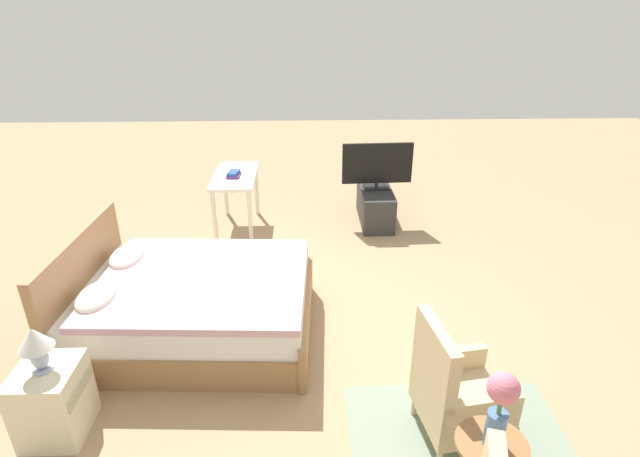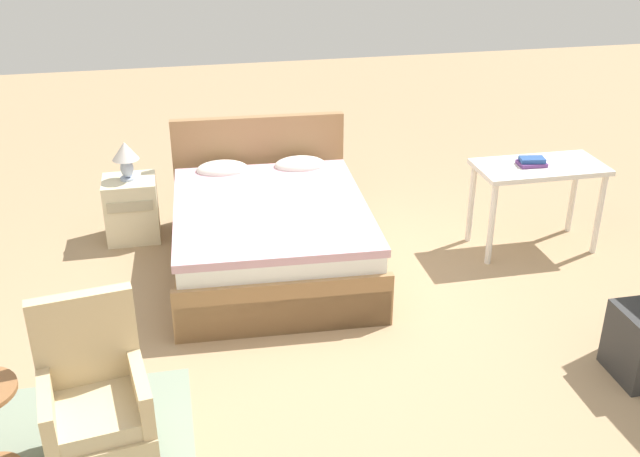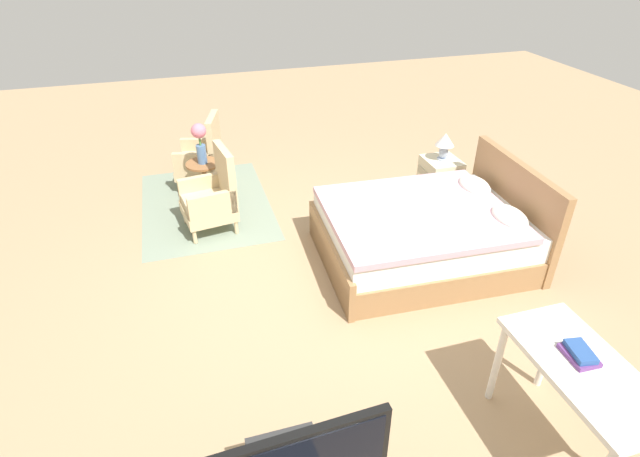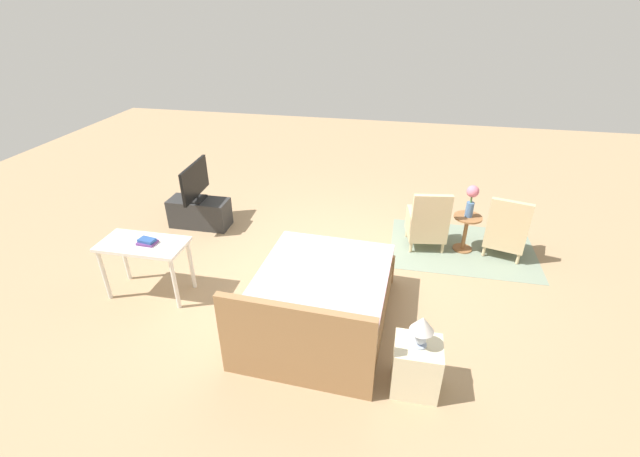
{
  "view_description": "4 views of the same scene",
  "coord_description": "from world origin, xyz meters",
  "px_view_note": "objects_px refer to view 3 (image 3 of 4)",
  "views": [
    {
      "loc": [
        -3.89,
        0.11,
        2.78
      ],
      "look_at": [
        0.32,
        -0.02,
        0.78
      ],
      "focal_mm": 28.0,
      "sensor_mm": 36.0,
      "label": 1
    },
    {
      "loc": [
        -0.9,
        -4.19,
        2.92
      ],
      "look_at": [
        0.02,
        0.22,
        0.73
      ],
      "focal_mm": 42.0,
      "sensor_mm": 36.0,
      "label": 2
    },
    {
      "loc": [
        3.52,
        -1.11,
        2.98
      ],
      "look_at": [
        0.05,
        -0.07,
        0.71
      ],
      "focal_mm": 28.0,
      "sensor_mm": 36.0,
      "label": 3
    },
    {
      "loc": [
        -0.97,
        4.87,
        3.38
      ],
      "look_at": [
        0.03,
        -0.03,
        0.6
      ],
      "focal_mm": 24.0,
      "sensor_mm": 36.0,
      "label": 4
    }
  ],
  "objects_px": {
    "bed": "(428,233)",
    "flower_vase": "(200,139)",
    "side_table": "(205,179)",
    "book_stack": "(580,354)",
    "armchair_by_window_right": "(213,197)",
    "nightstand": "(439,180)",
    "table_lamp": "(445,143)",
    "vanity_desk": "(582,379)",
    "armchair_by_window_left": "(203,158)"
  },
  "relations": [
    {
      "from": "book_stack",
      "to": "armchair_by_window_right",
      "type": "bearing_deg",
      "value": -151.11
    },
    {
      "from": "armchair_by_window_right",
      "to": "vanity_desk",
      "type": "bearing_deg",
      "value": 28.31
    },
    {
      "from": "armchair_by_window_left",
      "to": "vanity_desk",
      "type": "xyz_separation_m",
      "value": [
        4.53,
        1.84,
        0.25
      ]
    },
    {
      "from": "armchair_by_window_right",
      "to": "nightstand",
      "type": "distance_m",
      "value": 2.71
    },
    {
      "from": "armchair_by_window_right",
      "to": "table_lamp",
      "type": "relative_size",
      "value": 2.79
    },
    {
      "from": "table_lamp",
      "to": "book_stack",
      "type": "bearing_deg",
      "value": -15.0
    },
    {
      "from": "armchair_by_window_left",
      "to": "armchair_by_window_right",
      "type": "distance_m",
      "value": 1.11
    },
    {
      "from": "bed",
      "to": "book_stack",
      "type": "bearing_deg",
      "value": -3.78
    },
    {
      "from": "armchair_by_window_right",
      "to": "vanity_desk",
      "type": "relative_size",
      "value": 0.88
    },
    {
      "from": "nightstand",
      "to": "table_lamp",
      "type": "bearing_deg",
      "value": 90.0
    },
    {
      "from": "side_table",
      "to": "bed",
      "type": "bearing_deg",
      "value": 48.6
    },
    {
      "from": "bed",
      "to": "book_stack",
      "type": "xyz_separation_m",
      "value": [
        2.12,
        -0.14,
        0.47
      ]
    },
    {
      "from": "bed",
      "to": "vanity_desk",
      "type": "bearing_deg",
      "value": -3.76
    },
    {
      "from": "nightstand",
      "to": "vanity_desk",
      "type": "height_order",
      "value": "vanity_desk"
    },
    {
      "from": "armchair_by_window_left",
      "to": "book_stack",
      "type": "relative_size",
      "value": 4.13
    },
    {
      "from": "side_table",
      "to": "flower_vase",
      "type": "relative_size",
      "value": 1.16
    },
    {
      "from": "side_table",
      "to": "flower_vase",
      "type": "distance_m",
      "value": 0.5
    },
    {
      "from": "vanity_desk",
      "to": "table_lamp",
      "type": "bearing_deg",
      "value": 165.25
    },
    {
      "from": "side_table",
      "to": "table_lamp",
      "type": "distance_m",
      "value": 2.85
    },
    {
      "from": "table_lamp",
      "to": "book_stack",
      "type": "xyz_separation_m",
      "value": [
        3.21,
        -0.86,
        0.01
      ]
    },
    {
      "from": "side_table",
      "to": "armchair_by_window_right",
      "type": "bearing_deg",
      "value": 3.11
    },
    {
      "from": "bed",
      "to": "flower_vase",
      "type": "xyz_separation_m",
      "value": [
        -1.78,
        -2.02,
        0.55
      ]
    },
    {
      "from": "bed",
      "to": "nightstand",
      "type": "height_order",
      "value": "bed"
    },
    {
      "from": "side_table",
      "to": "book_stack",
      "type": "relative_size",
      "value": 2.49
    },
    {
      "from": "armchair_by_window_left",
      "to": "vanity_desk",
      "type": "height_order",
      "value": "armchair_by_window_left"
    },
    {
      "from": "bed",
      "to": "armchair_by_window_left",
      "type": "distance_m",
      "value": 3.06
    },
    {
      "from": "bed",
      "to": "flower_vase",
      "type": "relative_size",
      "value": 4.31
    },
    {
      "from": "flower_vase",
      "to": "nightstand",
      "type": "bearing_deg",
      "value": 75.86
    },
    {
      "from": "flower_vase",
      "to": "table_lamp",
      "type": "xyz_separation_m",
      "value": [
        0.69,
        2.74,
        -0.09
      ]
    },
    {
      "from": "book_stack",
      "to": "nightstand",
      "type": "bearing_deg",
      "value": 165.01
    },
    {
      "from": "armchair_by_window_right",
      "to": "flower_vase",
      "type": "height_order",
      "value": "flower_vase"
    },
    {
      "from": "armchair_by_window_left",
      "to": "nightstand",
      "type": "xyz_separation_m",
      "value": [
        1.24,
        2.71,
        -0.11
      ]
    },
    {
      "from": "flower_vase",
      "to": "vanity_desk",
      "type": "bearing_deg",
      "value": 25.21
    },
    {
      "from": "bed",
      "to": "armchair_by_window_left",
      "type": "relative_size",
      "value": 2.24
    },
    {
      "from": "side_table",
      "to": "vanity_desk",
      "type": "height_order",
      "value": "vanity_desk"
    },
    {
      "from": "side_table",
      "to": "flower_vase",
      "type": "xyz_separation_m",
      "value": [
        0.0,
        -0.0,
        0.5
      ]
    },
    {
      "from": "table_lamp",
      "to": "vanity_desk",
      "type": "bearing_deg",
      "value": -14.75
    },
    {
      "from": "bed",
      "to": "book_stack",
      "type": "height_order",
      "value": "bed"
    },
    {
      "from": "bed",
      "to": "armchair_by_window_right",
      "type": "distance_m",
      "value": 2.33
    },
    {
      "from": "book_stack",
      "to": "table_lamp",
      "type": "bearing_deg",
      "value": 165.0
    },
    {
      "from": "armchair_by_window_left",
      "to": "flower_vase",
      "type": "xyz_separation_m",
      "value": [
        0.55,
        -0.03,
        0.47
      ]
    },
    {
      "from": "armchair_by_window_right",
      "to": "vanity_desk",
      "type": "xyz_separation_m",
      "value": [
        3.42,
        1.84,
        0.25
      ]
    },
    {
      "from": "armchair_by_window_right",
      "to": "vanity_desk",
      "type": "distance_m",
      "value": 3.89
    },
    {
      "from": "armchair_by_window_right",
      "to": "book_stack",
      "type": "relative_size",
      "value": 4.13
    },
    {
      "from": "bed",
      "to": "armchair_by_window_right",
      "type": "height_order",
      "value": "bed"
    },
    {
      "from": "nightstand",
      "to": "book_stack",
      "type": "xyz_separation_m",
      "value": [
        3.21,
        -0.86,
        0.5
      ]
    },
    {
      "from": "armchair_by_window_left",
      "to": "nightstand",
      "type": "height_order",
      "value": "armchair_by_window_left"
    },
    {
      "from": "vanity_desk",
      "to": "armchair_by_window_left",
      "type": "bearing_deg",
      "value": -157.84
    },
    {
      "from": "nightstand",
      "to": "book_stack",
      "type": "bearing_deg",
      "value": -14.99
    },
    {
      "from": "armchair_by_window_right",
      "to": "table_lamp",
      "type": "height_order",
      "value": "armchair_by_window_right"
    }
  ]
}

